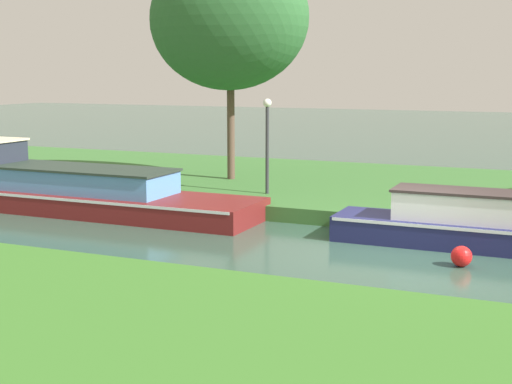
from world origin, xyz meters
TOP-DOWN VIEW (x-y plane):
  - ground_plane at (0.00, 0.00)m, footprint 120.00×120.00m
  - riverbank_far at (0.00, 7.00)m, footprint 72.00×10.00m
  - maroon_barge at (-9.43, 1.20)m, footprint 10.04×2.35m
  - navy_narrowboat at (1.24, 1.20)m, footprint 5.86×1.53m
  - willow_tree_left at (-6.92, 5.91)m, footprint 5.30×3.54m
  - lamp_post at (-4.70, 3.87)m, footprint 0.24×0.24m
  - mooring_post_near at (-0.38, 2.68)m, footprint 0.13×0.13m
  - channel_buoy at (1.39, -0.60)m, footprint 0.42×0.42m

SIDE VIEW (x-z plane):
  - ground_plane at x=0.00m, z-range 0.00..0.00m
  - riverbank_far at x=0.00m, z-range 0.00..0.40m
  - channel_buoy at x=1.39m, z-range 0.00..0.42m
  - navy_narrowboat at x=1.24m, z-range -0.13..1.15m
  - maroon_barge at x=-9.43m, z-range -0.38..1.54m
  - mooring_post_near at x=-0.38m, z-range 0.40..0.93m
  - lamp_post at x=-4.70m, z-range 0.77..3.49m
  - willow_tree_left at x=-6.92m, z-range 1.83..9.19m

